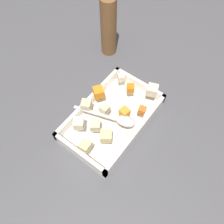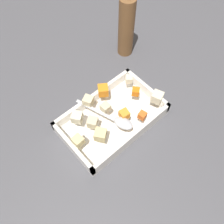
# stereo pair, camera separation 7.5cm
# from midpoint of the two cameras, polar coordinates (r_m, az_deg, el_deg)

# --- Properties ---
(ground_plane) EXTENTS (4.00, 4.00, 0.00)m
(ground_plane) POSITION_cam_midpoint_polar(r_m,az_deg,el_deg) (0.81, 2.04, -1.41)
(ground_plane) COLOR #4C4C51
(baking_dish) EXTENTS (0.33, 0.20, 0.05)m
(baking_dish) POSITION_cam_midpoint_polar(r_m,az_deg,el_deg) (0.79, 2.70, -1.98)
(baking_dish) COLOR white
(baking_dish) RESTS_ON ground_plane
(carrot_chunk_near_spoon) EXTENTS (0.03, 0.03, 0.02)m
(carrot_chunk_near_spoon) POSITION_cam_midpoint_polar(r_m,az_deg,el_deg) (0.80, 8.33, 4.60)
(carrot_chunk_near_spoon) COLOR orange
(carrot_chunk_near_spoon) RESTS_ON baking_dish
(carrot_chunk_back_center) EXTENTS (0.03, 0.03, 0.03)m
(carrot_chunk_back_center) POSITION_cam_midpoint_polar(r_m,az_deg,el_deg) (0.74, 5.79, -0.78)
(carrot_chunk_back_center) COLOR orange
(carrot_chunk_back_center) RESTS_ON baking_dish
(carrot_chunk_center) EXTENTS (0.05, 0.05, 0.03)m
(carrot_chunk_center) POSITION_cam_midpoint_polar(r_m,az_deg,el_deg) (0.79, 0.61, 4.94)
(carrot_chunk_center) COLOR orange
(carrot_chunk_center) RESTS_ON baking_dish
(carrot_chunk_near_left) EXTENTS (0.03, 0.03, 0.02)m
(carrot_chunk_near_left) POSITION_cam_midpoint_polar(r_m,az_deg,el_deg) (0.75, 10.02, -1.03)
(carrot_chunk_near_left) COLOR orange
(carrot_chunk_near_left) RESTS_ON baking_dish
(potato_chunk_near_right) EXTENTS (0.04, 0.04, 0.03)m
(potato_chunk_near_right) POSITION_cam_midpoint_polar(r_m,az_deg,el_deg) (0.73, -1.70, -2.72)
(potato_chunk_near_right) COLOR beige
(potato_chunk_near_right) RESTS_ON baking_dish
(potato_chunk_far_left) EXTENTS (0.04, 0.04, 0.03)m
(potato_chunk_far_left) POSITION_cam_midpoint_polar(r_m,az_deg,el_deg) (0.77, -2.86, 2.41)
(potato_chunk_far_left) COLOR beige
(potato_chunk_far_left) RESTS_ON baking_dish
(potato_chunk_mid_left) EXTENTS (0.05, 0.05, 0.03)m
(potato_chunk_mid_left) POSITION_cam_midpoint_polar(r_m,az_deg,el_deg) (0.71, 0.29, -5.65)
(potato_chunk_mid_left) COLOR #E0CC89
(potato_chunk_mid_left) RESTS_ON baking_dish
(potato_chunk_far_right) EXTENTS (0.03, 0.03, 0.03)m
(potato_chunk_far_right) POSITION_cam_midpoint_polar(r_m,az_deg,el_deg) (0.70, -5.04, -7.06)
(potato_chunk_far_right) COLOR #E0CC89
(potato_chunk_far_right) RESTS_ON baking_dish
(potato_chunk_corner_sw) EXTENTS (0.04, 0.04, 0.03)m
(potato_chunk_corner_sw) POSITION_cam_midpoint_polar(r_m,az_deg,el_deg) (0.79, 13.35, 3.23)
(potato_chunk_corner_sw) COLOR beige
(potato_chunk_corner_sw) RESTS_ON baking_dish
(potato_chunk_front_center) EXTENTS (0.03, 0.03, 0.02)m
(potato_chunk_front_center) POSITION_cam_midpoint_polar(r_m,az_deg,el_deg) (0.83, 6.64, 7.52)
(potato_chunk_front_center) COLOR beige
(potato_chunk_front_center) RESTS_ON baking_dish
(potato_chunk_rim_edge) EXTENTS (0.04, 0.04, 0.03)m
(potato_chunk_rim_edge) POSITION_cam_midpoint_polar(r_m,az_deg,el_deg) (0.74, -5.42, -1.52)
(potato_chunk_rim_edge) COLOR beige
(potato_chunk_rim_edge) RESTS_ON baking_dish
(potato_chunk_heap_side) EXTENTS (0.03, 0.03, 0.03)m
(potato_chunk_heap_side) POSITION_cam_midpoint_polar(r_m,az_deg,el_deg) (0.75, 1.27, 0.83)
(potato_chunk_heap_side) COLOR beige
(potato_chunk_heap_side) RESTS_ON baking_dish
(serving_spoon) EXTENTS (0.09, 0.20, 0.02)m
(serving_spoon) POSITION_cam_midpoint_polar(r_m,az_deg,el_deg) (0.74, 4.70, -2.49)
(serving_spoon) COLOR silver
(serving_spoon) RESTS_ON baking_dish
(pepper_mill) EXTENTS (0.06, 0.06, 0.26)m
(pepper_mill) POSITION_cam_midpoint_polar(r_m,az_deg,el_deg) (0.92, 5.87, 19.18)
(pepper_mill) COLOR brown
(pepper_mill) RESTS_ON ground_plane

